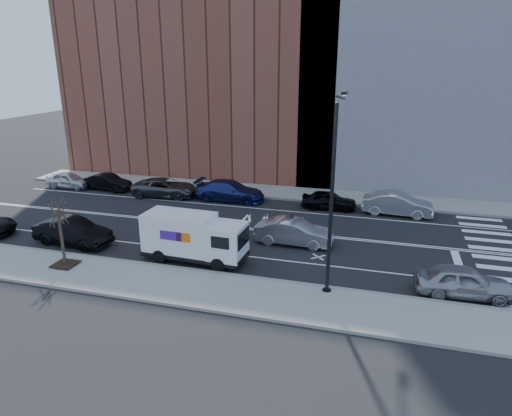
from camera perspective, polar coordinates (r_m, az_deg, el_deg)
The scene contains 21 objects.
ground at distance 30.67m, azimuth -2.47°, elevation -2.45°, with size 120.00×120.00×0.00m, color black.
sidewalk_near at distance 23.17m, azimuth -9.33°, elevation -9.64°, with size 44.00×3.60×0.15m, color gray.
sidewalk_far at distance 38.68m, azimuth 1.58°, elevation 2.08°, with size 44.00×3.60×0.15m, color gray.
curb_near at distance 24.62m, azimuth -7.58°, elevation -7.77°, with size 44.00×0.25×0.17m, color gray.
curb_far at distance 37.00m, azimuth 0.90°, elevation 1.36°, with size 44.00×0.25×0.17m, color gray.
crosswalk at distance 30.12m, azimuth 28.00°, elevation -5.06°, with size 3.00×14.00×0.01m, color white, non-canonical shape.
road_markings at distance 30.67m, azimuth -2.47°, elevation -2.44°, with size 40.00×8.60×0.01m, color white, non-canonical shape.
bldg_brick at distance 46.11m, azimuth -6.28°, elevation 18.34°, with size 26.00×10.00×22.00m, color brown.
bldg_concrete at distance 43.00m, azimuth 20.97°, elevation 20.01°, with size 20.00×10.00×26.00m, color slate.
streetlight at distance 21.22m, azimuth 9.63°, elevation 2.29°, with size 0.44×4.02×9.34m.
street_tree at distance 26.45m, azimuth -23.05°, elevation -4.03°, with size 1.20×1.20×3.75m.
fedex_van at distance 25.51m, azimuth -7.81°, elevation -3.61°, with size 5.92×2.29×2.67m.
far_parked_a at distance 43.13m, azimuth -22.33°, elevation 3.25°, with size 1.63×4.04×1.38m, color silver.
far_parked_b at distance 41.23m, azimuth -17.99°, elevation 3.09°, with size 1.45×4.17×1.37m, color black.
far_parked_c at distance 38.09m, azimuth -11.28°, elevation 2.52°, with size 2.45×5.32×1.48m, color #45474C.
far_parked_d at distance 36.31m, azimuth -3.28°, elevation 2.17°, with size 2.24×5.52×1.60m, color navy.
far_parked_e at distance 34.61m, azimuth 9.11°, elevation 0.97°, with size 1.63×4.06×1.38m, color black.
far_parked_f at distance 34.41m, azimuth 17.26°, elevation 0.48°, with size 1.72×4.94×1.63m, color silver.
driving_sedan at distance 27.81m, azimuth 4.75°, elevation -3.00°, with size 1.64×4.72×1.55m, color #A2A2A7.
near_parked_rear_a at distance 29.83m, azimuth -21.93°, elevation -2.77°, with size 1.70×4.86×1.60m, color black.
near_parked_front at distance 23.98m, azimuth 24.52°, elevation -8.35°, with size 1.78×4.42×1.50m, color #A1A0A5.
Camera 1 is at (9.04, -27.24, 10.80)m, focal length 32.00 mm.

